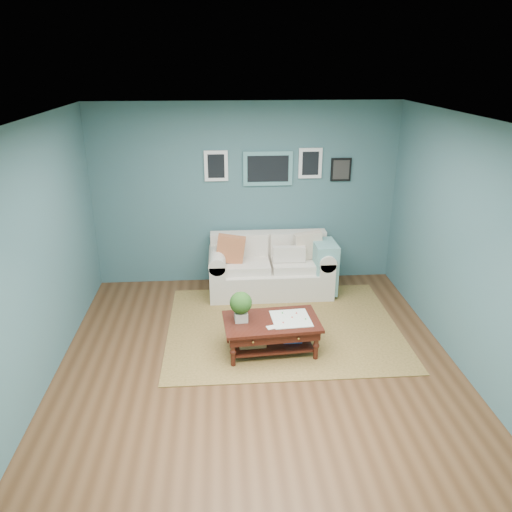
{
  "coord_description": "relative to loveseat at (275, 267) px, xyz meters",
  "views": [
    {
      "loc": [
        -0.38,
        -4.7,
        3.24
      ],
      "look_at": [
        0.04,
        1.0,
        0.97
      ],
      "focal_mm": 35.0,
      "sensor_mm": 36.0,
      "label": 1
    }
  ],
  "objects": [
    {
      "name": "area_rug",
      "position": [
        -0.02,
        -1.1,
        -0.38
      ],
      "size": [
        2.95,
        2.36,
        0.01
      ],
      "primitive_type": "cube",
      "color": "brown",
      "rests_on": "ground"
    },
    {
      "name": "room_shell",
      "position": [
        -0.4,
        -1.97,
        0.98
      ],
      "size": [
        5.0,
        5.02,
        2.7
      ],
      "color": "brown",
      "rests_on": "ground"
    },
    {
      "name": "coffee_table",
      "position": [
        -0.29,
        -1.65,
        -0.04
      ],
      "size": [
        1.15,
        0.72,
        0.77
      ],
      "rotation": [
        0.0,
        0.0,
        0.07
      ],
      "color": "black",
      "rests_on": "ground"
    },
    {
      "name": "loveseat",
      "position": [
        0.0,
        0.0,
        0.0
      ],
      "size": [
        1.82,
        0.83,
        0.94
      ],
      "color": "beige",
      "rests_on": "ground"
    }
  ]
}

